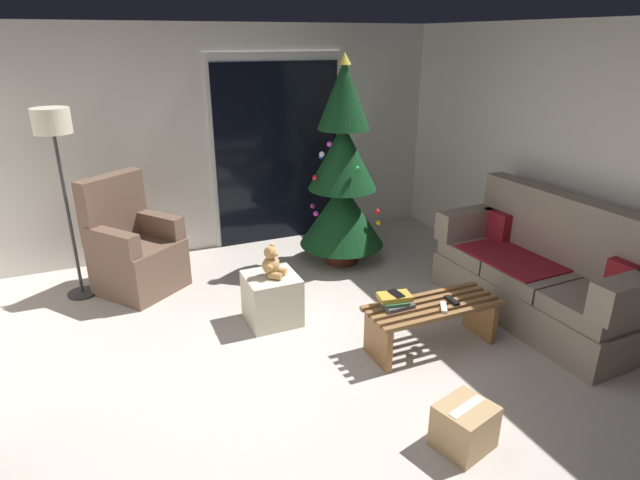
{
  "coord_description": "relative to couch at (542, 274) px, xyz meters",
  "views": [
    {
      "loc": [
        -1.14,
        -2.83,
        2.35
      ],
      "look_at": [
        0.4,
        0.7,
        0.85
      ],
      "focal_mm": 29.38,
      "sensor_mm": 36.0,
      "label": 1
    }
  ],
  "objects": [
    {
      "name": "patio_door_glass",
      "position": [
        -1.46,
        2.76,
        0.65
      ],
      "size": [
        1.5,
        0.02,
        2.1
      ],
      "primitive_type": "cube",
      "color": "black",
      "rests_on": "ground"
    },
    {
      "name": "floor_lamp",
      "position": [
        -3.75,
        2.08,
        1.11
      ],
      "size": [
        0.32,
        0.32,
        1.78
      ],
      "color": "#2D2D30",
      "rests_on": "ground"
    },
    {
      "name": "ground_plane",
      "position": [
        -2.32,
        -0.21,
        -0.4
      ],
      "size": [
        7.0,
        7.0,
        0.0
      ],
      "primitive_type": "plane",
      "color": "#BCB2A8"
    },
    {
      "name": "ottoman",
      "position": [
        -2.22,
        0.85,
        -0.18
      ],
      "size": [
        0.44,
        0.44,
        0.44
      ],
      "primitive_type": "cube",
      "color": "beige",
      "rests_on": "ground"
    },
    {
      "name": "armchair",
      "position": [
        -3.24,
        2.0,
        0.0
      ],
      "size": [
        0.96,
        0.96,
        1.13
      ],
      "color": "brown",
      "rests_on": "ground"
    },
    {
      "name": "teddy_bear_honey",
      "position": [
        -2.21,
        0.84,
        0.16
      ],
      "size": [
        0.22,
        0.21,
        0.29
      ],
      "color": "tan",
      "rests_on": "ottoman"
    },
    {
      "name": "wall_right",
      "position": [
        0.54,
        -0.21,
        0.85
      ],
      "size": [
        0.12,
        6.0,
        2.5
      ],
      "primitive_type": "cube",
      "color": "silver",
      "rests_on": "ground"
    },
    {
      "name": "christmas_tree",
      "position": [
        -1.09,
        1.79,
        0.57
      ],
      "size": [
        0.92,
        0.92,
        2.22
      ],
      "color": "#4C1E19",
      "rests_on": "ground"
    },
    {
      "name": "patio_door_frame",
      "position": [
        -1.46,
        2.78,
        0.7
      ],
      "size": [
        1.6,
        0.02,
        2.2
      ],
      "primitive_type": "cube",
      "color": "silver",
      "rests_on": "ground"
    },
    {
      "name": "cell_phone",
      "position": [
        -1.47,
        0.04,
        0.1
      ],
      "size": [
        0.08,
        0.15,
        0.01
      ],
      "primitive_type": "cube",
      "rotation": [
        0.0,
        0.0,
        0.06
      ],
      "color": "black",
      "rests_on": "book_stack"
    },
    {
      "name": "couch",
      "position": [
        0.0,
        0.0,
        0.0
      ],
      "size": [
        0.84,
        1.96,
        1.08
      ],
      "color": "gray",
      "rests_on": "ground"
    },
    {
      "name": "book_stack",
      "position": [
        -1.48,
        0.02,
        0.04
      ],
      "size": [
        0.28,
        0.21,
        0.1
      ],
      "color": "#4C4C51",
      "rests_on": "coffee_table"
    },
    {
      "name": "cardboard_box_taped_mid_floor",
      "position": [
        -1.64,
        -1.06,
        -0.25
      ],
      "size": [
        0.39,
        0.36,
        0.29
      ],
      "color": "tan",
      "rests_on": "ground"
    },
    {
      "name": "remote_white",
      "position": [
        -1.16,
        -0.16,
        0.0
      ],
      "size": [
        0.12,
        0.16,
        0.02
      ],
      "primitive_type": "cube",
      "rotation": [
        0.0,
        0.0,
        2.59
      ],
      "color": "silver",
      "rests_on": "coffee_table"
    },
    {
      "name": "remote_black",
      "position": [
        -1.03,
        -0.09,
        0.0
      ],
      "size": [
        0.05,
        0.16,
        0.02
      ],
      "primitive_type": "cube",
      "rotation": [
        0.0,
        0.0,
        3.11
      ],
      "color": "black",
      "rests_on": "coffee_table"
    },
    {
      "name": "coffee_table",
      "position": [
        -1.18,
        -0.06,
        -0.14
      ],
      "size": [
        1.1,
        0.4,
        0.39
      ],
      "color": "olive",
      "rests_on": "ground"
    },
    {
      "name": "wall_back",
      "position": [
        -2.32,
        2.85,
        0.85
      ],
      "size": [
        5.72,
        0.12,
        2.5
      ],
      "primitive_type": "cube",
      "color": "silver",
      "rests_on": "ground"
    }
  ]
}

